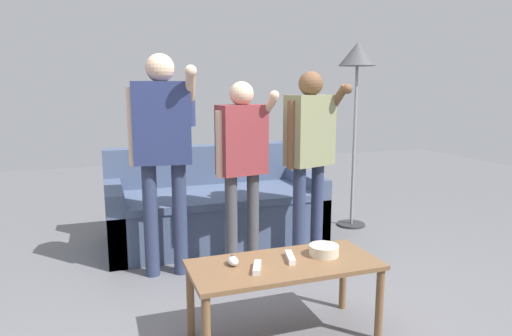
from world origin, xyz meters
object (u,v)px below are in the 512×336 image
object	(u,v)px
player_left	(163,140)
game_remote_wand_near	(257,268)
coffee_table	(284,273)
game_remote_nunchuk	(233,261)
game_remote_wand_far	(290,257)
floor_lamp	(357,67)
couch	(214,208)
player_right	(310,145)
player_center	(242,154)
snack_bowl	(324,250)

from	to	relation	value
player_left	game_remote_wand_near	xyz separation A→B (m)	(0.31, -1.14, -0.56)
game_remote_wand_near	coffee_table	bearing A→B (deg)	15.78
player_left	game_remote_wand_near	world-z (taller)	player_left
game_remote_nunchuk	game_remote_wand_far	bearing A→B (deg)	-5.94
coffee_table	game_remote_wand_far	xyz separation A→B (m)	(0.05, 0.03, 0.07)
floor_lamp	game_remote_wand_far	xyz separation A→B (m)	(-1.41, -1.68, -1.12)
couch	game_remote_wand_far	world-z (taller)	couch
floor_lamp	player_right	distance (m)	1.27
floor_lamp	player_left	world-z (taller)	floor_lamp
player_left	game_remote_wand_far	world-z (taller)	player_left
couch	coffee_table	xyz separation A→B (m)	(-0.04, -1.76, 0.09)
couch	player_center	bearing A→B (deg)	-87.23
floor_lamp	coffee_table	bearing A→B (deg)	-130.45
game_remote_nunchuk	floor_lamp	world-z (taller)	floor_lamp
game_remote_nunchuk	player_left	size ratio (longest dim) A/B	0.05
coffee_table	game_remote_wand_near	world-z (taller)	game_remote_wand_near
snack_bowl	player_center	world-z (taller)	player_center
floor_lamp	game_remote_wand_far	distance (m)	2.46
floor_lamp	player_center	distance (m)	1.68
couch	game_remote_nunchuk	bearing A→B (deg)	-100.51
game_remote_wand_near	game_remote_wand_far	bearing A→B (deg)	19.04
coffee_table	floor_lamp	world-z (taller)	floor_lamp
player_center	game_remote_wand_far	xyz separation A→B (m)	(-0.03, -0.98, -0.44)
couch	coffee_table	distance (m)	1.77
snack_bowl	game_remote_wand_far	distance (m)	0.21
couch	player_right	xyz separation A→B (m)	(0.58, -0.78, 0.66)
couch	game_remote_nunchuk	xyz separation A→B (m)	(-0.32, -1.70, 0.18)
coffee_table	game_remote_wand_near	distance (m)	0.20
couch	game_remote_wand_far	xyz separation A→B (m)	(0.00, -1.74, 0.17)
floor_lamp	player_center	xyz separation A→B (m)	(-1.37, -0.70, -0.68)
couch	player_center	world-z (taller)	player_center
coffee_table	player_center	bearing A→B (deg)	85.57
coffee_table	player_right	world-z (taller)	player_right
snack_bowl	player_center	distance (m)	1.08
floor_lamp	snack_bowl	bearing A→B (deg)	-125.57
snack_bowl	floor_lamp	bearing A→B (deg)	54.43
game_remote_nunchuk	game_remote_wand_near	size ratio (longest dim) A/B	0.58
game_remote_wand_far	couch	bearing A→B (deg)	90.12
snack_bowl	game_remote_nunchuk	distance (m)	0.53
floor_lamp	game_remote_wand_near	distance (m)	2.64
game_remote_nunchuk	floor_lamp	size ratio (longest dim) A/B	0.05
floor_lamp	game_remote_wand_near	xyz separation A→B (m)	(-1.63, -1.75, -1.12)
player_left	player_right	distance (m)	1.11
snack_bowl	player_left	xyz separation A→B (m)	(-0.74, 1.07, 0.54)
game_remote_wand_near	game_remote_wand_far	xyz separation A→B (m)	(0.22, 0.08, -0.00)
game_remote_nunchuk	player_right	world-z (taller)	player_right
snack_bowl	player_right	bearing A→B (deg)	69.12
player_center	game_remote_wand_far	distance (m)	1.08
game_remote_wand_far	floor_lamp	bearing A→B (deg)	50.00
coffee_table	player_center	size ratio (longest dim) A/B	0.73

